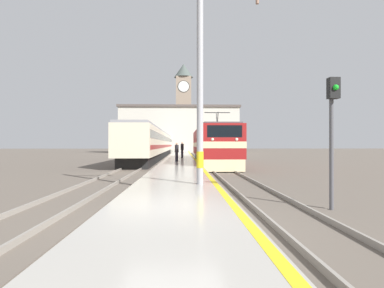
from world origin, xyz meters
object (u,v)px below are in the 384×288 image
(locomotive_train, at_px, (212,146))
(clock_tower, at_px, (184,105))
(passenger_train, at_px, (158,144))
(signal_post, at_px, (333,121))
(catenary_mast, at_px, (202,77))
(second_waiting_passenger, at_px, (182,149))
(person_on_platform, at_px, (177,151))

(locomotive_train, relative_size, clock_tower, 0.70)
(passenger_train, relative_size, signal_post, 13.34)
(locomotive_train, bearing_deg, signal_post, -85.44)
(catenary_mast, distance_m, signal_post, 4.73)
(passenger_train, distance_m, second_waiting_passenger, 14.73)
(person_on_platform, bearing_deg, passenger_train, 99.01)
(clock_tower, bearing_deg, locomotive_train, -87.35)
(clock_tower, height_order, signal_post, clock_tower)
(locomotive_train, distance_m, catenary_mast, 17.21)
(person_on_platform, height_order, clock_tower, clock_tower)
(passenger_train, height_order, person_on_platform, passenger_train)
(signal_post, bearing_deg, person_on_platform, 105.46)
(locomotive_train, height_order, clock_tower, clock_tower)
(locomotive_train, distance_m, passenger_train, 19.96)
(catenary_mast, height_order, second_waiting_passenger, catenary_mast)
(catenary_mast, bearing_deg, clock_tower, 90.36)
(person_on_platform, bearing_deg, second_waiting_passenger, 85.94)
(passenger_train, bearing_deg, signal_post, -78.01)
(passenger_train, bearing_deg, person_on_platform, -80.99)
(passenger_train, height_order, clock_tower, clock_tower)
(locomotive_train, height_order, signal_post, locomotive_train)
(catenary_mast, relative_size, second_waiting_passenger, 4.52)
(clock_tower, bearing_deg, signal_post, -86.84)
(passenger_train, xyz_separation_m, person_on_platform, (3.30, -20.82, -0.70))
(second_waiting_passenger, xyz_separation_m, clock_tower, (0.32, 48.97, 11.38))
(catenary_mast, bearing_deg, locomotive_train, 83.13)
(second_waiting_passenger, bearing_deg, passenger_train, 104.84)
(passenger_train, height_order, second_waiting_passenger, passenger_train)
(passenger_train, xyz_separation_m, clock_tower, (4.09, 34.75, 10.75))
(catenary_mast, bearing_deg, passenger_train, 97.24)
(second_waiting_passenger, distance_m, clock_tower, 50.28)
(locomotive_train, bearing_deg, catenary_mast, -96.87)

